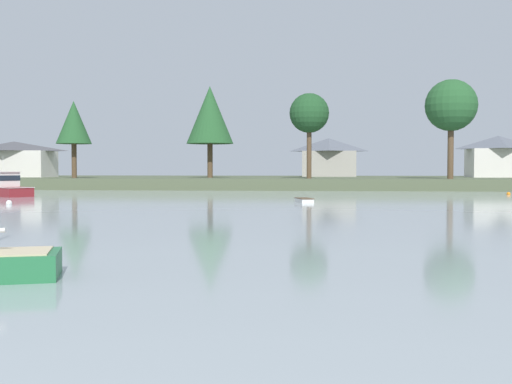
% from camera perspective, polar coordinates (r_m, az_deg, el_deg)
% --- Properties ---
extents(far_shore_bank, '(211.33, 40.34, 1.50)m').
position_cam_1_polar(far_shore_bank, '(100.45, 2.18, 0.94)').
color(far_shore_bank, '#4C563D').
rests_on(far_shore_bank, ground).
extents(dinghy_white, '(1.78, 2.89, 0.49)m').
position_cam_1_polar(dinghy_white, '(53.19, 4.38, -0.80)').
color(dinghy_white, white).
rests_on(dinghy_white, ground).
extents(cruiser_maroon, '(8.20, 7.03, 5.13)m').
position_cam_1_polar(cruiser_maroon, '(70.70, -22.05, 0.18)').
color(cruiser_maroon, maroon).
rests_on(cruiser_maroon, ground).
extents(mooring_buoy_white, '(0.47, 0.47, 0.52)m').
position_cam_1_polar(mooring_buoy_white, '(54.03, -21.44, -0.94)').
color(mooring_buoy_white, white).
rests_on(mooring_buoy_white, ground).
extents(mooring_buoy_orange, '(0.42, 0.42, 0.47)m').
position_cam_1_polar(mooring_buoy_orange, '(74.11, 21.87, -0.16)').
color(mooring_buoy_orange, orange).
rests_on(mooring_buoy_orange, ground).
extents(shore_tree_center_left, '(5.33, 5.33, 11.48)m').
position_cam_1_polar(shore_tree_center_left, '(85.66, 4.84, 7.06)').
color(shore_tree_center_left, brown).
rests_on(shore_tree_center_left, far_shore_bank).
extents(shore_tree_inland_b, '(6.66, 6.66, 12.84)m').
position_cam_1_polar(shore_tree_inland_b, '(85.73, 17.23, 7.45)').
color(shore_tree_inland_b, brown).
rests_on(shore_tree_inland_b, far_shore_bank).
extents(shore_tree_far_right, '(4.97, 4.97, 10.95)m').
position_cam_1_polar(shore_tree_far_right, '(93.56, -16.16, 6.01)').
color(shore_tree_far_right, brown).
rests_on(shore_tree_far_right, far_shore_bank).
extents(shore_tree_inland_a, '(6.90, 6.90, 13.44)m').
position_cam_1_polar(shore_tree_inland_a, '(93.33, -4.19, 6.93)').
color(shore_tree_inland_a, brown).
rests_on(shore_tree_inland_a, far_shore_bank).
extents(cottage_near_water, '(12.66, 6.97, 5.62)m').
position_cam_1_polar(cottage_near_water, '(106.65, -21.03, 2.83)').
color(cottage_near_water, silver).
rests_on(cottage_near_water, far_shore_bank).
extents(cottage_behind_trees, '(9.53, 7.02, 6.48)m').
position_cam_1_polar(cottage_behind_trees, '(107.07, 6.60, 3.19)').
color(cottage_behind_trees, '#9E998E').
rests_on(cottage_behind_trees, far_shore_bank).
extents(cottage_hillside, '(9.44, 6.98, 6.39)m').
position_cam_1_polar(cottage_hillside, '(103.95, 21.06, 3.07)').
color(cottage_hillside, silver).
rests_on(cottage_hillside, far_shore_bank).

